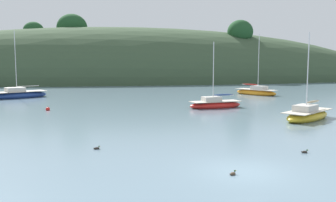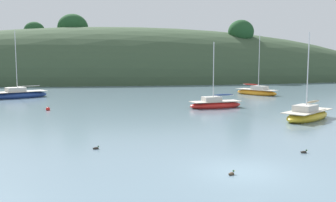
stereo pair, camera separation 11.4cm
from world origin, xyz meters
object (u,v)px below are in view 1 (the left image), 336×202
Objects in this scene: sailboat_white_near at (307,115)px; duck_straggler at (97,148)px; sailboat_yellow_far at (215,104)px; duck_lone_left at (233,174)px; mooring_buoy_inner at (48,109)px; duck_lone_right at (305,152)px; sailboat_black_sloop at (19,95)px; sailboat_teal_outer at (256,92)px.

duck_straggler is at bearing -156.73° from sailboat_white_near.
duck_lone_left is at bearing -105.79° from sailboat_yellow_far.
duck_straggler is at bearing -73.59° from mooring_buoy_inner.
sailboat_yellow_far reaches higher than duck_lone_right.
sailboat_black_sloop is 23.07× the size of duck_lone_right.
sailboat_teal_outer is 32.60m from mooring_buoy_inner.
duck_lone_left is (-12.16, -13.90, -0.36)m from sailboat_white_near.
sailboat_yellow_far is 13.99× the size of mooring_buoy_inner.
sailboat_yellow_far is 0.77× the size of sailboat_black_sloop.
duck_lone_right is 1.07× the size of duck_lone_left.
sailboat_teal_outer is at bearing -2.11° from sailboat_black_sloop.
sailboat_black_sloop is at bearing 122.42° from duck_lone_right.
sailboat_teal_outer is at bearing 64.63° from duck_lone_left.
sailboat_yellow_far is at bearing -33.24° from sailboat_black_sloop.
duck_lone_right is 11.92m from duck_straggler.
duck_lone_left is at bearing -64.64° from mooring_buoy_inner.
duck_straggler is at bearing -70.96° from sailboat_black_sloop.
mooring_buoy_inner is (-29.63, -13.59, -0.31)m from sailboat_teal_outer.
mooring_buoy_inner is at bearing -67.82° from sailboat_black_sloop.
duck_lone_right and duck_straggler have the same top height.
sailboat_yellow_far reaches higher than duck_lone_left.
sailboat_yellow_far is (-11.41, -14.61, -0.05)m from sailboat_teal_outer.
sailboat_teal_outer is at bearing 76.31° from sailboat_white_near.
sailboat_teal_outer is 37.21m from duck_lone_right.
sailboat_black_sloop is 35.27m from duck_straggler.
duck_lone_right is (16.98, -21.40, -0.07)m from mooring_buoy_inner.
sailboat_teal_outer is at bearing 52.00° from sailboat_yellow_far.
sailboat_black_sloop is 23.11× the size of duck_straggler.
sailboat_black_sloop is at bearing 146.76° from sailboat_yellow_far.
sailboat_yellow_far is 17.76× the size of duck_straggler.
sailboat_white_near is at bearing -40.49° from sailboat_black_sloop.
sailboat_white_near reaches higher than duck_lone_left.
sailboat_white_near is 0.82× the size of sailboat_teal_outer.
sailboat_teal_outer reaches higher than duck_straggler.
sailboat_yellow_far is at bearing 74.21° from duck_lone_left.
sailboat_black_sloop is 24.63× the size of duck_lone_left.
mooring_buoy_inner reaches higher than duck_straggler.
sailboat_teal_outer is 22.81× the size of duck_lone_right.
sailboat_black_sloop reaches higher than duck_lone_left.
sailboat_black_sloop is at bearing 139.51° from sailboat_white_near.
sailboat_white_near reaches higher than duck_straggler.
sailboat_white_near reaches higher than mooring_buoy_inner.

